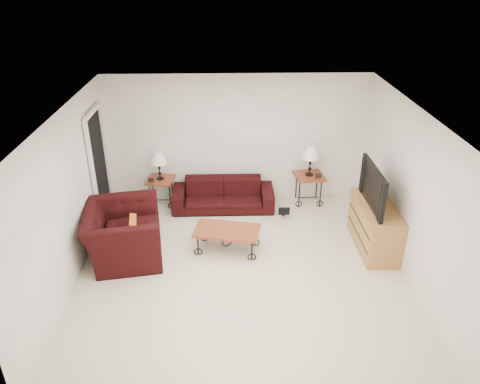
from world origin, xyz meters
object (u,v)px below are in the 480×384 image
lamp_left (159,166)px  armchair (123,233)px  coffee_table (227,240)px  television (380,187)px  lamp_right (310,161)px  backpack (283,206)px  side_table_left (161,192)px  side_table_right (308,189)px  sofa (223,195)px  tv_stand (375,227)px

lamp_left → armchair: (-0.38, -1.78, -0.40)m
coffee_table → television: size_ratio=0.89×
lamp_right → backpack: bearing=-134.9°
coffee_table → backpack: backpack is taller
lamp_left → television: bearing=-23.9°
lamp_left → side_table_left: bearing=0.0°
lamp_right → armchair: lamp_right is taller
side_table_right → lamp_right: lamp_right is taller
side_table_right → lamp_left: lamp_left is taller
sofa → side_table_right: size_ratio=3.26×
side_table_right → tv_stand: (0.84, -1.64, 0.10)m
side_table_left → side_table_right: (2.89, 0.00, 0.02)m
side_table_left → lamp_left: size_ratio=1.00×
coffee_table → side_table_left: bearing=127.7°
lamp_right → backpack: lamp_right is taller
television → lamp_right: bearing=-153.6°
sofa → television: 3.01m
lamp_right → coffee_table: bearing=-134.2°
side_table_left → lamp_left: lamp_left is taller
lamp_left → backpack: size_ratio=1.34×
sofa → television: bearing=-30.4°
tv_stand → lamp_left: bearing=156.2°
side_table_right → tv_stand: bearing=-63.0°
coffee_table → tv_stand: 2.45m
lamp_left → lamp_right: size_ratio=0.93×
side_table_right → armchair: (-3.27, -1.78, 0.13)m
sofa → tv_stand: size_ratio=1.47×
sofa → tv_stand: bearing=-30.2°
armchair → tv_stand: size_ratio=1.00×
side_table_left → backpack: side_table_left is taller
tv_stand → television: size_ratio=1.12×
tv_stand → sofa: bearing=149.8°
lamp_right → side_table_left: bearing=180.0°
sofa → backpack: (1.13, -0.37, -0.08)m
side_table_right → coffee_table: size_ratio=0.56×
tv_stand → backpack: size_ratio=3.19×
lamp_left → armchair: size_ratio=0.42×
lamp_left → coffee_table: 2.19m
side_table_right → tv_stand: tv_stand is taller
lamp_left → tv_stand: (3.73, -1.64, -0.43)m
side_table_left → lamp_right: size_ratio=0.93×
lamp_right → tv_stand: (0.84, -1.64, -0.50)m
side_table_right → lamp_right: size_ratio=1.00×
sofa → lamp_left: bearing=171.6°
armchair → tv_stand: 4.11m
side_table_left → lamp_left: bearing=0.0°
sofa → lamp_left: (-1.21, 0.18, 0.54)m
side_table_right → armchair: 3.73m
lamp_left → tv_stand: lamp_left is taller
sofa → armchair: (-1.59, -1.60, 0.15)m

